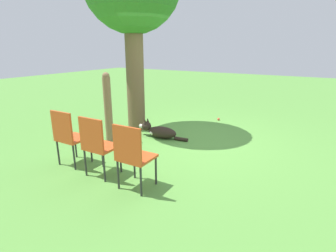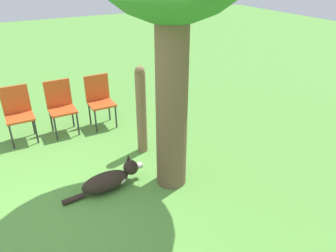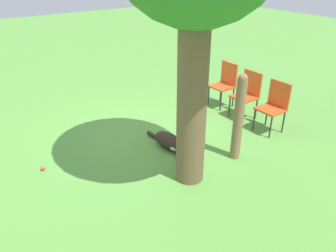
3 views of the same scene
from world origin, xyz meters
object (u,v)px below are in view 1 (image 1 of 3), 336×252
dog (159,131)px  tennis_ball (219,119)px  fence_post (108,107)px  red_chair_1 (97,143)px  red_chair_0 (133,153)px  red_chair_2 (69,135)px

dog → tennis_ball: dog is taller
fence_post → red_chair_1: size_ratio=1.51×
red_chair_0 → tennis_ball: 4.02m
dog → tennis_ball: 2.08m
red_chair_0 → red_chair_2: size_ratio=1.00×
fence_post → red_chair_1: bearing=-142.8°
tennis_ball → red_chair_2: bearing=163.8°
fence_post → red_chair_2: (-1.23, -0.29, -0.18)m
red_chair_1 → red_chair_0: bearing=-94.3°
dog → red_chair_2: (-1.92, 0.50, 0.40)m
red_chair_1 → red_chair_2: same height
red_chair_1 → red_chair_2: size_ratio=1.00×
red_chair_2 → tennis_ball: size_ratio=13.74×
dog → red_chair_0: 2.23m
red_chair_1 → tennis_ball: (3.94, -0.44, -0.50)m
fence_post → tennis_ball: 3.09m
red_chair_0 → red_chair_1: (0.05, 0.69, 0.00)m
fence_post → tennis_ball: (2.66, -1.41, -0.68)m
red_chair_0 → tennis_ball: bearing=3.0°
dog → fence_post: bearing=36.3°
dog → fence_post: fence_post is taller
dog → red_chair_2: red_chair_2 is taller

